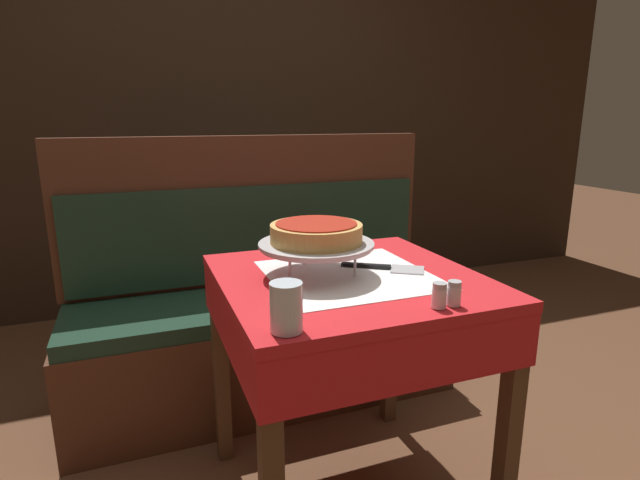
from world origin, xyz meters
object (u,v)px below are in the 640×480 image
at_px(pizza_pan_stand, 316,246).
at_px(water_glass_near, 286,307).
at_px(pizza_server, 385,268).
at_px(dining_table_front, 348,310).
at_px(dining_table_rear, 279,214).
at_px(deep_dish_pizza, 316,233).
at_px(napkin_holder, 304,236).
at_px(booth_bench, 264,323).
at_px(salt_shaker, 439,295).
at_px(pepper_shaker, 454,293).
at_px(condiment_caddy, 294,187).

height_order(pizza_pan_stand, water_glass_near, water_glass_near).
xyz_separation_m(pizza_pan_stand, water_glass_near, (-0.20, -0.34, -0.03)).
height_order(pizza_server, water_glass_near, water_glass_near).
height_order(dining_table_front, pizza_pan_stand, pizza_pan_stand).
bearing_deg(dining_table_rear, pizza_server, -93.68).
bearing_deg(water_glass_near, pizza_pan_stand, 60.32).
height_order(dining_table_front, dining_table_rear, dining_table_rear).
bearing_deg(pizza_server, dining_table_rear, 86.32).
xyz_separation_m(dining_table_front, deep_dish_pizza, (-0.09, 0.03, 0.24)).
bearing_deg(napkin_holder, dining_table_rear, 78.13).
relative_size(dining_table_rear, booth_bench, 0.48).
bearing_deg(salt_shaker, dining_table_front, 107.28).
height_order(water_glass_near, napkin_holder, water_glass_near).
bearing_deg(water_glass_near, booth_bench, 78.82).
bearing_deg(pepper_shaker, napkin_holder, 104.60).
relative_size(dining_table_front, napkin_holder, 7.59).
height_order(water_glass_near, condiment_caddy, condiment_caddy).
height_order(water_glass_near, salt_shaker, water_glass_near).
bearing_deg(deep_dish_pizza, water_glass_near, -119.68).
relative_size(dining_table_rear, pizza_server, 3.24).
height_order(pepper_shaker, napkin_holder, napkin_holder).
bearing_deg(dining_table_front, deep_dish_pizza, 160.51).
bearing_deg(dining_table_rear, pizza_pan_stand, -101.96).
xyz_separation_m(napkin_holder, condiment_caddy, (0.34, 1.17, 0.00)).
relative_size(dining_table_rear, deep_dish_pizza, 2.91).
bearing_deg(salt_shaker, water_glass_near, 179.86).
height_order(dining_table_front, pepper_shaker, pepper_shaker).
distance_m(pizza_server, condiment_caddy, 1.50).
height_order(deep_dish_pizza, condiment_caddy, condiment_caddy).
distance_m(salt_shaker, pepper_shaker, 0.04).
distance_m(deep_dish_pizza, water_glass_near, 0.40).
relative_size(water_glass_near, pepper_shaker, 1.76).
relative_size(dining_table_rear, napkin_holder, 7.68).
xyz_separation_m(salt_shaker, pepper_shaker, (0.04, 0.00, -0.00)).
bearing_deg(pizza_server, salt_shaker, -94.96).
xyz_separation_m(deep_dish_pizza, pizza_server, (0.22, -0.02, -0.12)).
relative_size(water_glass_near, condiment_caddy, 0.66).
bearing_deg(napkin_holder, water_glass_near, -112.20).
bearing_deg(pizza_pan_stand, salt_shaker, -61.49).
xyz_separation_m(dining_table_rear, salt_shaker, (-0.12, -1.81, 0.14)).
relative_size(dining_table_rear, condiment_caddy, 4.67).
height_order(pizza_server, condiment_caddy, condiment_caddy).
xyz_separation_m(dining_table_rear, napkin_holder, (-0.25, -1.17, 0.15)).
distance_m(pizza_server, pepper_shaker, 0.33).
bearing_deg(dining_table_rear, dining_table_front, -98.38).
xyz_separation_m(pizza_pan_stand, deep_dish_pizza, (0.00, 0.00, 0.04)).
xyz_separation_m(dining_table_front, water_glass_near, (-0.29, -0.31, 0.17)).
distance_m(deep_dish_pizza, pepper_shaker, 0.42).
distance_m(pepper_shaker, condiment_caddy, 1.82).
bearing_deg(condiment_caddy, pizza_pan_stand, -105.35).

